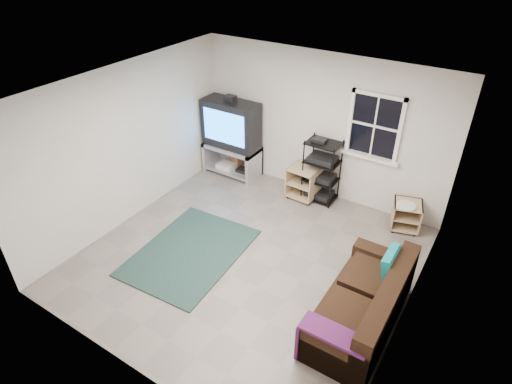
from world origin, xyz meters
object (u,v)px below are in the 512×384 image
Objects in this scene: tv_unit at (232,132)px; sofa at (363,306)px; side_table_left at (305,180)px; side_table_right at (406,213)px; av_rack at (321,174)px.

tv_unit is 4.29m from sofa.
side_table_left is 0.32× the size of sofa.
side_table_right is 0.29× the size of sofa.
sofa is (0.13, -2.31, 0.02)m from side_table_right.
tv_unit is 2.68× the size of side_table_left.
av_rack is 2.90m from sofa.
av_rack is 0.34m from side_table_left.
side_table_right is at bearing 93.21° from sofa.
sofa is (3.59, -2.27, -0.59)m from tv_unit.
side_table_left is 3.02m from sofa.
side_table_left is at bearing -179.24° from side_table_right.
tv_unit reaches higher than side_table_right.
tv_unit reaches higher than sofa.
av_rack is 1.58m from side_table_right.
side_table_right is at bearing 0.76° from side_table_left.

